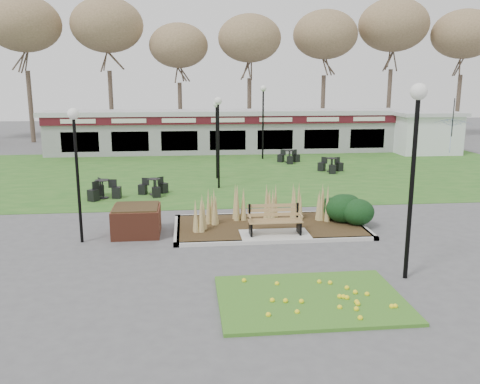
{
  "coord_description": "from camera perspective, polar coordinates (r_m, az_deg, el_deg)",
  "views": [
    {
      "loc": [
        -2.73,
        -15.13,
        4.92
      ],
      "look_at": [
        -0.92,
        2.0,
        1.11
      ],
      "focal_mm": 38.0,
      "sensor_mm": 36.0,
      "label": 1
    }
  ],
  "objects": [
    {
      "name": "bistro_set_a",
      "position": [
        22.25,
        -15.13,
        -0.01
      ],
      "size": [
        1.33,
        1.48,
        0.79
      ],
      "color": "black",
      "rests_on": "ground"
    },
    {
      "name": "flower_bed",
      "position": [
        11.91,
        7.93,
        -11.7
      ],
      "size": [
        4.2,
        3.0,
        0.16
      ],
      "color": "#396B1E",
      "rests_on": "ground"
    },
    {
      "name": "lamp_post_near_right",
      "position": [
        12.92,
        19.08,
        5.64
      ],
      "size": [
        0.4,
        0.4,
        4.86
      ],
      "color": "black",
      "rests_on": "ground"
    },
    {
      "name": "bistro_set_b",
      "position": [
        22.45,
        -9.62,
        0.3
      ],
      "size": [
        1.31,
        1.29,
        0.72
      ],
      "color": "black",
      "rests_on": "ground"
    },
    {
      "name": "food_pavilion",
      "position": [
        35.36,
        -1.58,
        6.86
      ],
      "size": [
        24.6,
        3.4,
        2.9
      ],
      "color": "gray",
      "rests_on": "ground"
    },
    {
      "name": "bistro_set_d",
      "position": [
        30.98,
        5.52,
        3.76
      ],
      "size": [
        1.4,
        1.28,
        0.75
      ],
      "color": "black",
      "rests_on": "ground"
    },
    {
      "name": "lawn",
      "position": [
        27.7,
        -0.28,
        2.25
      ],
      "size": [
        34.0,
        16.0,
        0.02
      ],
      "primitive_type": "cube",
      "color": "#26601E",
      "rests_on": "ground"
    },
    {
      "name": "park_bench",
      "position": [
        16.2,
        3.9,
        -3.07
      ],
      "size": [
        1.7,
        0.66,
        0.93
      ],
      "color": "olive",
      "rests_on": "ground"
    },
    {
      "name": "lamp_post_mid_left",
      "position": [
        25.53,
        -2.66,
        7.82
      ],
      "size": [
        0.33,
        0.33,
        3.93
      ],
      "color": "black",
      "rests_on": "ground"
    },
    {
      "name": "brick_planter",
      "position": [
        16.81,
        -11.53,
        -3.13
      ],
      "size": [
        1.5,
        1.5,
        0.95
      ],
      "color": "brown",
      "rests_on": "ground"
    },
    {
      "name": "lamp_post_mid_right",
      "position": [
        23.15,
        -2.45,
        7.81
      ],
      "size": [
        0.35,
        0.35,
        4.18
      ],
      "color": "black",
      "rests_on": "ground"
    },
    {
      "name": "service_hut",
      "position": [
        37.05,
        20.11,
        6.33
      ],
      "size": [
        4.4,
        3.4,
        2.83
      ],
      "color": "white",
      "rests_on": "ground"
    },
    {
      "name": "lamp_post_far_right",
      "position": [
        32.07,
        2.61,
        9.65
      ],
      "size": [
        0.38,
        0.38,
        4.61
      ],
      "color": "black",
      "rests_on": "ground"
    },
    {
      "name": "tree_backdrop",
      "position": [
        43.35,
        -2.51,
        17.0
      ],
      "size": [
        47.24,
        5.24,
        10.36
      ],
      "color": "#47382B",
      "rests_on": "ground"
    },
    {
      "name": "lamp_post_near_left",
      "position": [
        15.95,
        -17.99,
        4.95
      ],
      "size": [
        0.34,
        0.34,
        4.12
      ],
      "color": "black",
      "rests_on": "ground"
    },
    {
      "name": "ground",
      "position": [
        16.14,
        4.02,
        -5.32
      ],
      "size": [
        100.0,
        100.0,
        0.0
      ],
      "primitive_type": "plane",
      "color": "#515154",
      "rests_on": "ground"
    },
    {
      "name": "planting_bed",
      "position": [
        17.56,
        7.38,
        -2.68
      ],
      "size": [
        6.75,
        3.4,
        1.27
      ],
      "color": "#332614",
      "rests_on": "ground"
    },
    {
      "name": "bistro_set_c",
      "position": [
        28.16,
        10.18,
        2.76
      ],
      "size": [
        1.41,
        1.33,
        0.76
      ],
      "color": "black",
      "rests_on": "ground"
    },
    {
      "name": "patio_umbrella",
      "position": [
        32.21,
        22.66,
        5.9
      ],
      "size": [
        2.37,
        2.41,
        2.8
      ],
      "color": "black",
      "rests_on": "ground"
    }
  ]
}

